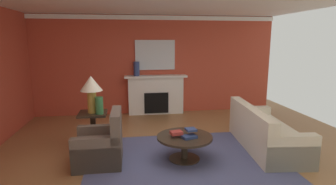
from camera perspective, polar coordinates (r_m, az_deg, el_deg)
ground_plane at (r=5.21m, az=0.14°, el=-13.25°), size 8.74×8.74×0.00m
wall_fireplace at (r=8.02m, az=-3.40°, el=5.80°), size 7.32×0.12×2.85m
crown_moulding at (r=7.93m, az=-3.45°, el=15.47°), size 7.32×0.08×0.12m
area_rug at (r=5.09m, az=3.46°, el=-13.85°), size 3.45×2.58×0.01m
fireplace at (r=7.94m, az=-2.57°, el=-0.66°), size 1.80×0.35×1.14m
mantel_mirror at (r=7.91m, az=-2.73°, el=7.91°), size 1.15×0.04×0.86m
sofa at (r=5.80m, az=19.63°, el=-8.22°), size 1.09×2.17×0.85m
armchair_near_window at (r=4.95m, az=-13.93°, el=-11.09°), size 0.81×0.81×0.95m
coffee_table at (r=4.96m, az=3.51°, el=-10.39°), size 1.00×1.00×0.45m
side_table at (r=5.77m, az=-15.44°, el=-6.98°), size 0.56×0.56×0.70m
table_lamp at (r=5.58m, az=-15.87°, el=1.12°), size 0.44×0.44×0.75m
vase_on_side_table at (r=5.52m, az=-14.29°, el=-2.67°), size 0.16×0.16×0.34m
vase_mantel_left at (r=7.74m, az=-6.65°, el=4.98°), size 0.17×0.17×0.40m
book_red_cover at (r=4.82m, az=4.48°, el=-9.26°), size 0.29×0.24×0.05m
book_art_folio at (r=4.84m, az=1.76°, el=-8.49°), size 0.23×0.20×0.06m
book_small_novel at (r=4.87m, az=4.84°, el=-7.79°), size 0.20×0.21×0.04m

